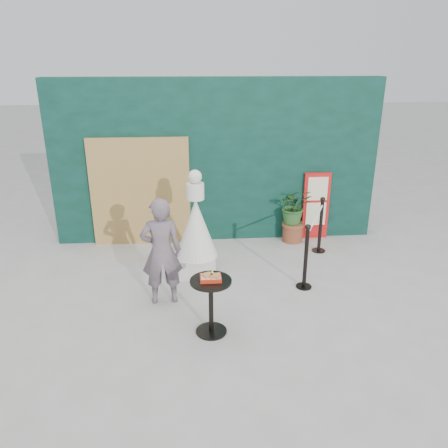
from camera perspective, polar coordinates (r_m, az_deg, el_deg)
ground at (r=5.86m, az=0.92°, el=-13.43°), size 60.00×60.00×0.00m
back_wall at (r=8.18m, az=-1.05°, el=8.14°), size 6.00×0.30×3.00m
bamboo_fence at (r=8.14m, az=-10.84°, el=4.08°), size 1.80×0.08×2.00m
woman at (r=6.13m, az=-8.18°, el=-3.59°), size 0.61×0.43×1.57m
menu_board at (r=8.54m, az=11.91°, el=2.32°), size 0.50×0.07×1.30m
statue at (r=6.94m, az=-3.64°, el=-1.14°), size 0.67×0.67×1.73m
cafe_table at (r=5.52m, az=-1.71°, el=-9.63°), size 0.52×0.52×0.75m
food_basket at (r=5.38m, az=-1.73°, el=-6.96°), size 0.26×0.19×0.11m
planter at (r=8.30m, az=9.10°, el=1.71°), size 0.62×0.54×1.06m
stanchion_barrier at (r=7.32m, az=11.65°, el=-2.11°), size 0.84×1.54×1.03m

